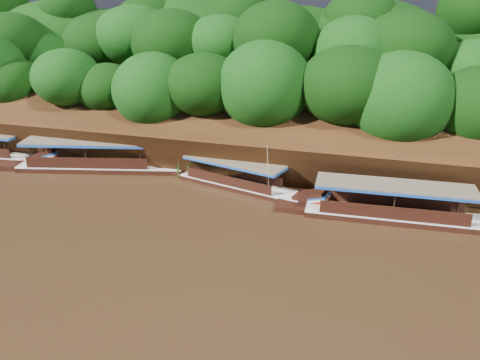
{
  "coord_description": "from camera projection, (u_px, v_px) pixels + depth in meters",
  "views": [
    {
      "loc": [
        9.62,
        -24.62,
        14.38
      ],
      "look_at": [
        -0.1,
        7.0,
        1.32
      ],
      "focal_mm": 35.0,
      "sensor_mm": 36.0,
      "label": 1
    }
  ],
  "objects": [
    {
      "name": "boat_0",
      "position": [
        417.0,
        214.0,
        31.74
      ],
      "size": [
        15.89,
        3.26,
        6.96
      ],
      "rotation": [
        0.0,
        0.0,
        0.06
      ],
      "color": "black",
      "rests_on": "ground"
    },
    {
      "name": "riverbank",
      "position": [
        284.0,
        123.0,
        49.32
      ],
      "size": [
        120.0,
        30.06,
        19.4
      ],
      "color": "black",
      "rests_on": "ground"
    },
    {
      "name": "boat_1",
      "position": [
        248.0,
        184.0,
        36.94
      ],
      "size": [
        12.8,
        4.95,
        4.78
      ],
      "rotation": [
        0.0,
        0.0,
        -0.26
      ],
      "color": "black",
      "rests_on": "ground"
    },
    {
      "name": "reeds",
      "position": [
        210.0,
        169.0,
        39.01
      ],
      "size": [
        49.77,
        2.31,
        2.13
      ],
      "color": "#296018",
      "rests_on": "ground"
    },
    {
      "name": "boat_2",
      "position": [
        112.0,
        163.0,
        41.19
      ],
      "size": [
        17.28,
        6.36,
        7.44
      ],
      "rotation": [
        0.0,
        0.0,
        0.25
      ],
      "color": "black",
      "rests_on": "ground"
    },
    {
      "name": "ground",
      "position": [
        209.0,
        238.0,
        29.81
      ],
      "size": [
        160.0,
        160.0,
        0.0
      ],
      "primitive_type": "plane",
      "color": "black",
      "rests_on": "ground"
    }
  ]
}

